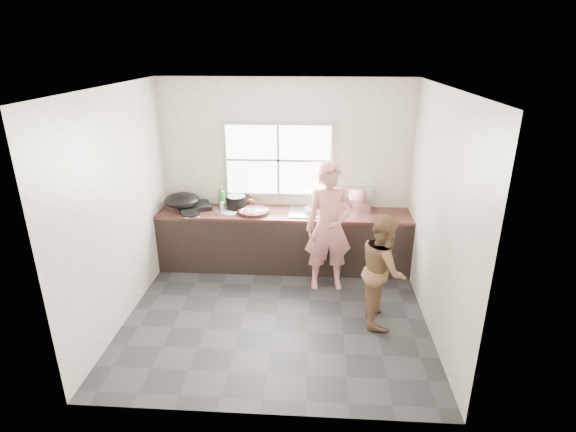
# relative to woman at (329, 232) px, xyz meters

# --- Properties ---
(floor) EXTENTS (3.60, 3.20, 0.01)m
(floor) POSITION_rel_woman_xyz_m (-0.63, -0.74, -0.81)
(floor) COLOR #2A2A2D
(floor) RESTS_ON ground
(ceiling) EXTENTS (3.60, 3.20, 0.01)m
(ceiling) POSITION_rel_woman_xyz_m (-0.63, -0.74, 1.90)
(ceiling) COLOR silver
(ceiling) RESTS_ON wall_back
(wall_back) EXTENTS (3.60, 0.01, 2.70)m
(wall_back) POSITION_rel_woman_xyz_m (-0.63, 0.87, 0.54)
(wall_back) COLOR beige
(wall_back) RESTS_ON ground
(wall_left) EXTENTS (0.01, 3.20, 2.70)m
(wall_left) POSITION_rel_woman_xyz_m (-2.44, -0.74, 0.54)
(wall_left) COLOR silver
(wall_left) RESTS_ON ground
(wall_right) EXTENTS (0.01, 3.20, 2.70)m
(wall_right) POSITION_rel_woman_xyz_m (1.17, -0.74, 0.54)
(wall_right) COLOR beige
(wall_right) RESTS_ON ground
(wall_front) EXTENTS (3.60, 0.01, 2.70)m
(wall_front) POSITION_rel_woman_xyz_m (-0.63, -2.34, 0.54)
(wall_front) COLOR beige
(wall_front) RESTS_ON ground
(cabinet) EXTENTS (3.60, 0.62, 0.82)m
(cabinet) POSITION_rel_woman_xyz_m (-0.63, 0.55, -0.40)
(cabinet) COLOR black
(cabinet) RESTS_ON floor
(countertop) EXTENTS (3.60, 0.64, 0.04)m
(countertop) POSITION_rel_woman_xyz_m (-0.63, 0.55, 0.03)
(countertop) COLOR #3D1E18
(countertop) RESTS_ON cabinet
(sink) EXTENTS (0.55, 0.45, 0.02)m
(sink) POSITION_rel_woman_xyz_m (-0.28, 0.55, 0.06)
(sink) COLOR silver
(sink) RESTS_ON countertop
(faucet) EXTENTS (0.02, 0.02, 0.30)m
(faucet) POSITION_rel_woman_xyz_m (-0.28, 0.75, 0.20)
(faucet) COLOR silver
(faucet) RESTS_ON countertop
(window_frame) EXTENTS (1.60, 0.05, 1.10)m
(window_frame) POSITION_rel_woman_xyz_m (-0.73, 0.85, 0.74)
(window_frame) COLOR #9EA0A5
(window_frame) RESTS_ON wall_back
(window_glazing) EXTENTS (1.50, 0.01, 1.00)m
(window_glazing) POSITION_rel_woman_xyz_m (-0.73, 0.83, 0.74)
(window_glazing) COLOR white
(window_glazing) RESTS_ON window_frame
(woman) EXTENTS (0.64, 0.46, 1.62)m
(woman) POSITION_rel_woman_xyz_m (0.00, 0.00, 0.00)
(woman) COLOR #D78481
(woman) RESTS_ON floor
(person_side) EXTENTS (0.52, 0.66, 1.34)m
(person_side) POSITION_rel_woman_xyz_m (0.61, -0.76, -0.14)
(person_side) COLOR brown
(person_side) RESTS_ON floor
(cutting_board) EXTENTS (0.59, 0.59, 0.04)m
(cutting_board) POSITION_rel_woman_xyz_m (-1.06, 0.50, 0.07)
(cutting_board) COLOR black
(cutting_board) RESTS_ON countertop
(cleaver) EXTENTS (0.21, 0.13, 0.01)m
(cleaver) POSITION_rel_woman_xyz_m (-0.95, 0.52, 0.09)
(cleaver) COLOR silver
(cleaver) RESTS_ON cutting_board
(bowl_mince) EXTENTS (0.25, 0.25, 0.06)m
(bowl_mince) POSITION_rel_woman_xyz_m (-1.12, 0.44, 0.08)
(bowl_mince) COLOR white
(bowl_mince) RESTS_ON countertop
(bowl_crabs) EXTENTS (0.23, 0.23, 0.06)m
(bowl_crabs) POSITION_rel_woman_xyz_m (-0.22, 0.56, 0.08)
(bowl_crabs) COLOR silver
(bowl_crabs) RESTS_ON countertop
(bowl_held) EXTENTS (0.22, 0.22, 0.06)m
(bowl_held) POSITION_rel_woman_xyz_m (0.01, 0.34, 0.08)
(bowl_held) COLOR silver
(bowl_held) RESTS_ON countertop
(black_pot) EXTENTS (0.37, 0.37, 0.20)m
(black_pot) POSITION_rel_woman_xyz_m (-1.34, 0.64, 0.15)
(black_pot) COLOR black
(black_pot) RESTS_ON countertop
(plate_food) EXTENTS (0.26, 0.26, 0.02)m
(plate_food) POSITION_rel_woman_xyz_m (-1.39, 0.46, 0.06)
(plate_food) COLOR white
(plate_food) RESTS_ON countertop
(bottle_green) EXTENTS (0.12, 0.12, 0.31)m
(bottle_green) POSITION_rel_woman_xyz_m (-1.57, 0.78, 0.21)
(bottle_green) COLOR #308C2D
(bottle_green) RESTS_ON countertop
(bottle_brown_tall) EXTENTS (0.09, 0.09, 0.19)m
(bottle_brown_tall) POSITION_rel_woman_xyz_m (-1.33, 0.78, 0.15)
(bottle_brown_tall) COLOR #4E3013
(bottle_brown_tall) RESTS_ON countertop
(bottle_brown_short) EXTENTS (0.15, 0.15, 0.16)m
(bottle_brown_short) POSITION_rel_woman_xyz_m (-1.13, 0.78, 0.13)
(bottle_brown_short) COLOR #442411
(bottle_brown_short) RESTS_ON countertop
(glass_jar) EXTENTS (0.08, 0.08, 0.10)m
(glass_jar) POSITION_rel_woman_xyz_m (-1.54, 0.65, 0.10)
(glass_jar) COLOR white
(glass_jar) RESTS_ON countertop
(burner) EXTENTS (0.59, 0.59, 0.07)m
(burner) POSITION_rel_woman_xyz_m (-1.96, 0.66, 0.08)
(burner) COLOR black
(burner) RESTS_ON countertop
(wok) EXTENTS (0.61, 0.61, 0.19)m
(wok) POSITION_rel_woman_xyz_m (-2.10, 0.54, 0.21)
(wok) COLOR black
(wok) RESTS_ON burner
(dish_rack) EXTENTS (0.52, 0.44, 0.33)m
(dish_rack) POSITION_rel_woman_xyz_m (0.44, 0.78, 0.22)
(dish_rack) COLOR silver
(dish_rack) RESTS_ON countertop
(pot_lid_left) EXTENTS (0.28, 0.28, 0.01)m
(pot_lid_left) POSITION_rel_woman_xyz_m (-1.92, 0.34, 0.06)
(pot_lid_left) COLOR silver
(pot_lid_left) RESTS_ON countertop
(pot_lid_right) EXTENTS (0.31, 0.31, 0.01)m
(pot_lid_right) POSITION_rel_woman_xyz_m (-1.48, 0.49, 0.06)
(pot_lid_right) COLOR silver
(pot_lid_right) RESTS_ON countertop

